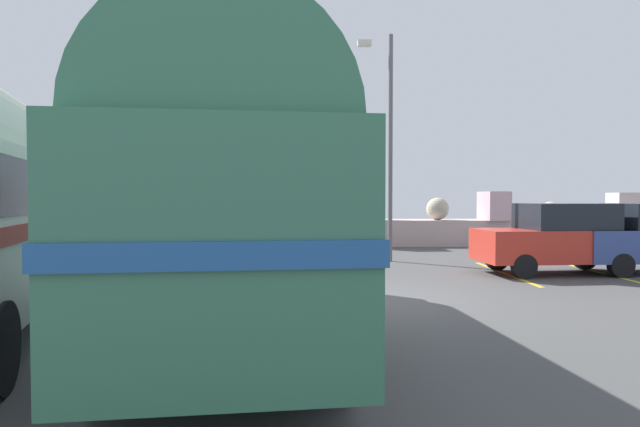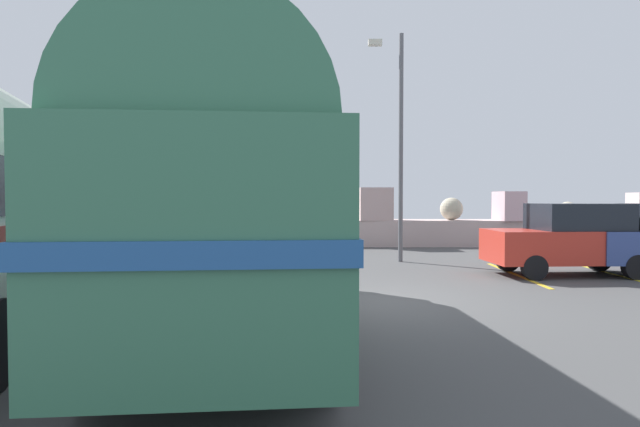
% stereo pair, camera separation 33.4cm
% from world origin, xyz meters
% --- Properties ---
extents(ground, '(32.00, 26.00, 0.02)m').
position_xyz_m(ground, '(0.00, 0.00, 0.01)').
color(ground, '#464646').
extents(breakwater, '(31.36, 2.27, 2.49)m').
position_xyz_m(breakwater, '(-0.27, 11.80, 0.76)').
color(breakwater, '#BBA4A0').
rests_on(breakwater, ground).
extents(parking_lines, '(5.32, 4.40, 0.01)m').
position_xyz_m(parking_lines, '(6.72, 3.50, 0.02)').
color(parking_lines, gold).
rests_on(parking_lines, ground).
extents(vintage_coach, '(3.30, 8.79, 3.70)m').
position_xyz_m(vintage_coach, '(-2.20, -2.21, 2.05)').
color(vintage_coach, black).
rests_on(vintage_coach, ground).
extents(parked_car_nearest, '(4.21, 1.99, 1.86)m').
position_xyz_m(parked_car_nearest, '(5.51, 3.42, 0.97)').
color(parked_car_nearest, black).
rests_on(parked_car_nearest, ground).
extents(lamp_post, '(1.05, 0.79, 7.14)m').
position_xyz_m(lamp_post, '(1.40, 6.26, 3.98)').
color(lamp_post, '#5B5B60').
rests_on(lamp_post, ground).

